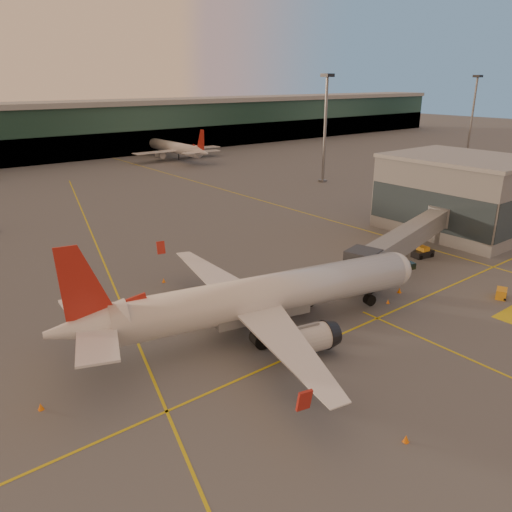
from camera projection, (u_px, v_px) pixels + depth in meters
ground at (386, 352)px, 47.35m from camera, size 600.00×600.00×0.00m
taxi_markings at (118, 249)px, 75.85m from camera, size 100.12×173.00×0.01m
terminal at (2, 134)px, 148.91m from camera, size 400.00×20.00×17.60m
gate_building at (460, 194)px, 83.04m from camera, size 18.40×22.40×12.60m
mast_east_near at (325, 121)px, 120.30m from camera, size 2.40×2.40×25.60m
mast_east_far at (473, 109)px, 167.23m from camera, size 2.40×2.40×25.60m
main_airplane at (258, 298)px, 49.62m from camera, size 38.78×35.28×11.82m
jet_bridge at (412, 236)px, 68.62m from camera, size 30.34×10.37×5.85m
catering_truck at (295, 290)px, 55.75m from camera, size 5.08×2.49×3.85m
gpu_cart at (501, 294)px, 58.83m from camera, size 2.21×1.81×1.12m
pushback_tug at (423, 253)px, 72.33m from camera, size 3.30×2.15×1.58m
cone_nose at (399, 290)px, 60.34m from camera, size 0.50×0.50×0.64m
cone_tail at (41, 407)px, 39.00m from camera, size 0.47×0.47×0.59m
cone_wing_right at (406, 439)px, 35.53m from camera, size 0.46×0.46×0.58m
cone_wing_left at (164, 280)px, 63.44m from camera, size 0.43×0.43×0.54m
cone_fwd at (388, 301)px, 57.51m from camera, size 0.38×0.38×0.49m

